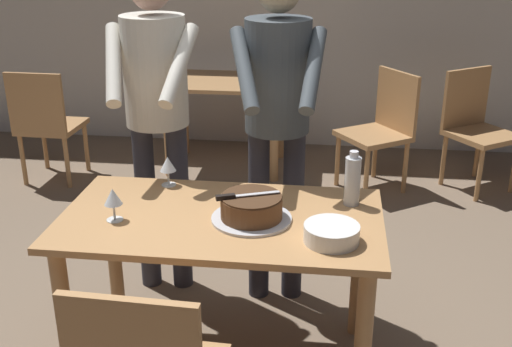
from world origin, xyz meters
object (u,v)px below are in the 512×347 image
water_bottle (352,180)px  background_table (226,100)px  cake_on_platter (252,209)px  wine_glass_far (113,198)px  background_chair_2 (47,122)px  cake_knife (235,196)px  background_chair_0 (382,127)px  person_standing_beside (156,101)px  wine_glass_near (168,165)px  person_cutting_cake (277,107)px  background_chair_1 (476,125)px  main_dining_table (222,243)px  plate_stack (332,233)px

water_bottle → background_table: water_bottle is taller
cake_on_platter → wine_glass_far: bearing=-172.3°
water_bottle → background_chair_2: (-2.28, 1.81, -0.37)m
cake_knife → background_chair_0: (0.76, 2.25, -0.37)m
person_standing_beside → cake_knife: bearing=-52.7°
background_chair_2 → wine_glass_near: bearing=-50.0°
person_cutting_cake → background_chair_1: person_cutting_cake is taller
person_standing_beside → background_chair_1: 2.68m
person_cutting_cake → background_chair_0: size_ratio=1.91×
main_dining_table → wine_glass_near: wine_glass_near is taller
background_chair_1 → background_chair_2: 3.29m
wine_glass_near → person_cutting_cake: person_cutting_cake is taller
wine_glass_near → background_chair_0: size_ratio=0.16×
cake_on_platter → water_bottle: 0.47m
cake_knife → cake_on_platter: bearing=21.4°
wine_glass_near → main_dining_table: bearing=-44.6°
wine_glass_far → person_cutting_cake: size_ratio=0.08×
person_cutting_cake → water_bottle: bearing=-46.8°
cake_on_platter → background_chair_1: 2.76m
person_standing_beside → cake_on_platter: bearing=-48.1°
background_chair_1 → background_chair_0: bearing=-169.2°
cake_knife → background_chair_1: background_chair_1 is taller
plate_stack → wine_glass_near: 0.91m
background_table → cake_on_platter: bearing=-77.8°
person_cutting_cake → background_chair_2: person_cutting_cake is taller
cake_on_platter → background_table: cake_on_platter is taller
person_cutting_cake → background_chair_0: bearing=68.2°
cake_knife → background_chair_2: 2.75m
water_bottle → background_chair_0: water_bottle is taller
plate_stack → background_chair_1: size_ratio=0.24×
cake_on_platter → wine_glass_far: 0.58m
wine_glass_far → background_chair_0: background_chair_0 is taller
person_standing_beside → background_chair_0: 2.11m
person_standing_beside → background_chair_0: person_standing_beside is taller
background_chair_2 → background_chair_1: bearing=5.8°
background_chair_0 → background_chair_1: (0.71, 0.14, 0.00)m
background_chair_0 → person_standing_beside: bearing=-128.6°
main_dining_table → person_standing_beside: person_standing_beside is taller
cake_on_platter → background_chair_2: 2.77m
main_dining_table → wine_glass_near: size_ratio=9.55×
person_standing_beside → background_chair_1: (1.97, 1.72, -0.58)m
main_dining_table → person_standing_beside: 0.88m
main_dining_table → background_chair_2: size_ratio=1.53×
cake_knife → background_chair_0: 2.40m
main_dining_table → person_standing_beside: (-0.44, 0.62, 0.46)m
cake_on_platter → background_chair_0: bearing=72.7°
background_chair_0 → cake_on_platter: bearing=-107.3°
person_cutting_cake → background_chair_1: bearing=52.2°
cake_on_platter → cake_knife: size_ratio=1.31×
cake_on_platter → background_chair_0: 2.35m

